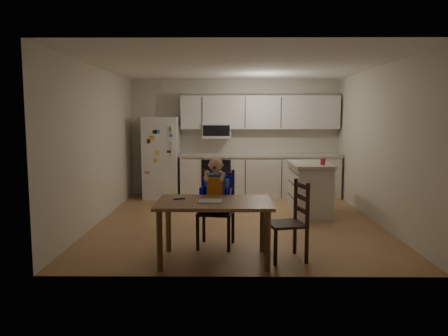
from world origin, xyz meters
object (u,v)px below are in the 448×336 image
Objects in this scene: chair_booster at (216,193)px; chair_side at (294,215)px; red_cup at (323,162)px; dining_table at (214,209)px; kitchen_island at (310,188)px; refrigerator at (162,158)px.

chair_side is (0.94, -0.55, -0.18)m from chair_booster.
dining_table is at bearing -128.19° from red_cup.
kitchen_island is 1.04× the size of chair_booster.
chair_booster reaches higher than kitchen_island.
kitchen_island is 2.99m from dining_table.
kitchen_island is at bearing 152.85° from chair_side.
dining_table is 1.42× the size of chair_side.
chair_booster reaches higher than chair_side.
chair_side is at bearing -61.70° from refrigerator.
dining_table is at bearing -122.33° from kitchen_island.
chair_booster is at bearing -132.65° from chair_side.
red_cup reaches higher than kitchen_island.
red_cup is (2.99, -1.90, 0.11)m from refrigerator.
refrigerator is at bearing 117.94° from chair_booster.
chair_side is (2.18, -4.05, -0.31)m from refrigerator.
red_cup reaches higher than dining_table.
chair_side is (-0.81, -2.15, -0.42)m from red_cup.
red_cup is 2.34m from chair_side.
red_cup is 2.38m from chair_booster.
red_cup is at bearing 51.81° from dining_table.
red_cup reaches higher than chair_side.
refrigerator reaches higher than chair_booster.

